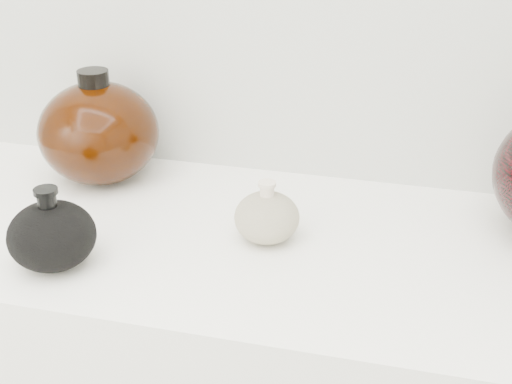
# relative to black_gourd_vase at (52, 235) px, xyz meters

# --- Properties ---
(black_gourd_vase) EXTENTS (0.15, 0.15, 0.12)m
(black_gourd_vase) POSITION_rel_black_gourd_vase_xyz_m (0.00, 0.00, 0.00)
(black_gourd_vase) COLOR black
(black_gourd_vase) RESTS_ON display_counter
(cream_gourd_vase) EXTENTS (0.11, 0.11, 0.10)m
(cream_gourd_vase) POSITION_rel_black_gourd_vase_xyz_m (0.28, 0.15, -0.01)
(cream_gourd_vase) COLOR #BDA790
(cream_gourd_vase) RESTS_ON display_counter
(left_round_pot) EXTENTS (0.25, 0.25, 0.20)m
(left_round_pot) POSITION_rel_black_gourd_vase_xyz_m (-0.06, 0.29, 0.04)
(left_round_pot) COLOR black
(left_round_pot) RESTS_ON display_counter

